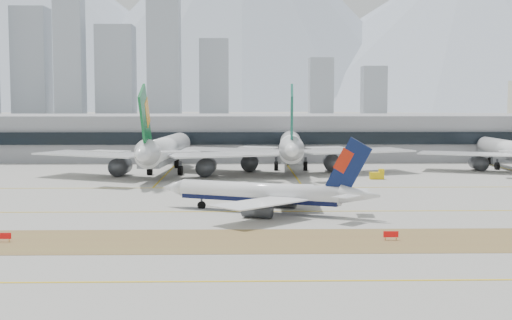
{
  "coord_description": "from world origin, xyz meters",
  "views": [
    {
      "loc": [
        -3.37,
        -134.06,
        20.63
      ],
      "look_at": [
        0.01,
        18.0,
        7.5
      ],
      "focal_mm": 50.0,
      "sensor_mm": 36.0,
      "label": 1
    }
  ],
  "objects_px": {
    "widebody_cathay": "(291,148)",
    "terminal": "(250,136)",
    "widebody_china_air": "(510,151)",
    "widebody_eva": "(164,151)",
    "taxiing_airliner": "(267,194)"
  },
  "relations": [
    {
      "from": "taxiing_airliner",
      "to": "terminal",
      "type": "relative_size",
      "value": 0.14
    },
    {
      "from": "taxiing_airliner",
      "to": "widebody_china_air",
      "type": "height_order",
      "value": "widebody_china_air"
    },
    {
      "from": "widebody_cathay",
      "to": "terminal",
      "type": "bearing_deg",
      "value": 17.22
    },
    {
      "from": "widebody_cathay",
      "to": "terminal",
      "type": "xyz_separation_m",
      "value": [
        -11.13,
        46.16,
        0.95
      ]
    },
    {
      "from": "widebody_china_air",
      "to": "terminal",
      "type": "relative_size",
      "value": 0.2
    },
    {
      "from": "taxiing_airliner",
      "to": "widebody_cathay",
      "type": "bearing_deg",
      "value": -73.51
    },
    {
      "from": "widebody_eva",
      "to": "terminal",
      "type": "bearing_deg",
      "value": -18.13
    },
    {
      "from": "taxiing_airliner",
      "to": "widebody_eva",
      "type": "height_order",
      "value": "widebody_eva"
    },
    {
      "from": "widebody_china_air",
      "to": "widebody_eva",
      "type": "bearing_deg",
      "value": 97.94
    },
    {
      "from": "taxiing_airliner",
      "to": "widebody_eva",
      "type": "relative_size",
      "value": 0.59
    },
    {
      "from": "widebody_china_air",
      "to": "terminal",
      "type": "height_order",
      "value": "widebody_china_air"
    },
    {
      "from": "widebody_eva",
      "to": "terminal",
      "type": "relative_size",
      "value": 0.24
    },
    {
      "from": "widebody_eva",
      "to": "widebody_china_air",
      "type": "distance_m",
      "value": 99.68
    },
    {
      "from": "taxiing_airliner",
      "to": "widebody_cathay",
      "type": "distance_m",
      "value": 75.69
    },
    {
      "from": "taxiing_airliner",
      "to": "widebody_cathay",
      "type": "relative_size",
      "value": 0.58
    }
  ]
}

